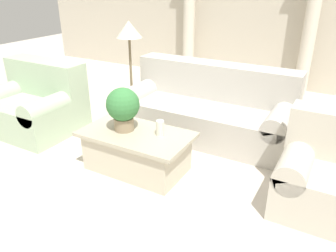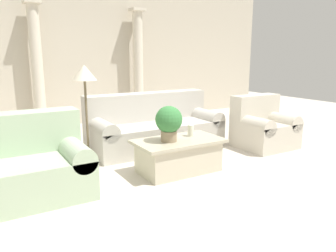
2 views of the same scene
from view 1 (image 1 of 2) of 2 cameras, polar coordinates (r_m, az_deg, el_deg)
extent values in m
plane|color=beige|center=(4.11, -0.97, -3.86)|extent=(16.00, 16.00, 0.00)
cube|color=#B7B2A8|center=(4.40, 6.41, 1.17)|extent=(2.22, 0.97, 0.44)
cube|color=#B7B2A8|center=(4.52, 8.30, 7.88)|extent=(2.22, 0.34, 0.47)
cylinder|color=#B7B2A8|center=(4.75, -4.33, 6.06)|extent=(0.28, 0.97, 0.28)
cylinder|color=#B7B2A8|center=(4.07, 19.22, 1.49)|extent=(0.28, 0.97, 0.28)
cube|color=#ABC19F|center=(4.90, -22.50, 1.86)|extent=(1.25, 0.97, 0.44)
cube|color=#ABC19F|center=(4.94, -20.54, 8.01)|extent=(1.25, 0.34, 0.47)
cylinder|color=#ABC19F|center=(5.20, -26.31, 5.20)|extent=(0.28, 0.97, 0.28)
cylinder|color=#ABC19F|center=(4.46, -19.02, 3.52)|extent=(0.28, 0.97, 0.28)
cube|color=beige|center=(3.61, -5.48, -4.61)|extent=(1.04, 0.59, 0.40)
cube|color=#B3A98F|center=(3.50, -5.63, -1.43)|extent=(1.18, 0.67, 0.04)
cylinder|color=#937F60|center=(3.55, -7.67, 0.40)|extent=(0.21, 0.21, 0.14)
sphere|color=#387A3D|center=(3.46, -7.87, 3.75)|extent=(0.36, 0.36, 0.36)
cylinder|color=silver|center=(3.39, -1.39, -0.33)|extent=(0.08, 0.08, 0.16)
cylinder|color=brown|center=(5.01, -6.11, 1.62)|extent=(0.22, 0.22, 0.03)
cylinder|color=brown|center=(4.81, -6.43, 8.19)|extent=(0.04, 0.04, 1.16)
cone|color=beige|center=(4.67, -6.84, 16.39)|extent=(0.36, 0.36, 0.22)
cylinder|color=beige|center=(6.84, 3.69, 18.72)|extent=(0.23, 0.23, 2.54)
cylinder|color=beige|center=(6.20, 23.67, 16.24)|extent=(0.23, 0.23, 2.54)
cube|color=beige|center=(3.30, 26.37, -10.08)|extent=(0.92, 0.80, 0.43)
cylinder|color=beige|center=(3.20, 21.48, -5.68)|extent=(0.28, 0.80, 0.28)
camera|label=2|loc=(4.27, -73.62, 1.62)|focal=35.00mm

